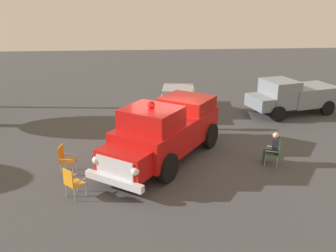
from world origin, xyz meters
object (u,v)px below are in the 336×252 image
at_px(spectator_seated, 272,147).
at_px(parked_pickup, 293,96).
at_px(lawn_chair_near_truck, 276,150).
at_px(spectator_standing, 204,110).
at_px(vintage_fire_truck, 165,130).
at_px(classic_hot_rod, 178,98).
at_px(lawn_chair_spare, 72,181).
at_px(lawn_chair_by_car, 65,157).

bearing_deg(spectator_seated, parked_pickup, -28.08).
height_order(lawn_chair_near_truck, spectator_standing, spectator_standing).
bearing_deg(spectator_standing, vintage_fire_truck, 146.88).
bearing_deg(parked_pickup, classic_hot_rod, 82.37).
relative_size(parked_pickup, lawn_chair_near_truck, 5.00).
distance_m(vintage_fire_truck, lawn_chair_near_truck, 4.23).
xyz_separation_m(classic_hot_rod, spectator_standing, (-2.94, -0.95, 0.22)).
distance_m(lawn_chair_spare, spectator_seated, 7.36).
height_order(lawn_chair_by_car, spectator_seated, spectator_seated).
bearing_deg(lawn_chair_near_truck, vintage_fire_truck, 78.78).
distance_m(parked_pickup, lawn_chair_near_truck, 6.89).
xyz_separation_m(vintage_fire_truck, spectator_standing, (3.19, -2.08, -0.23)).
bearing_deg(classic_hot_rod, lawn_chair_spare, 154.24).
bearing_deg(lawn_chair_near_truck, lawn_chair_spare, 104.36).
bearing_deg(vintage_fire_truck, classic_hot_rod, -10.47).
bearing_deg(classic_hot_rod, lawn_chair_near_truck, -156.80).
height_order(classic_hot_rod, lawn_chair_near_truck, classic_hot_rod).
height_order(parked_pickup, lawn_chair_by_car, parked_pickup).
distance_m(lawn_chair_near_truck, lawn_chair_by_car, 7.78).
bearing_deg(lawn_chair_by_car, spectator_seated, -89.27).
distance_m(lawn_chair_near_truck, spectator_standing, 4.51).
xyz_separation_m(classic_hot_rod, lawn_chair_by_car, (-6.99, 4.80, -0.16)).
height_order(parked_pickup, spectator_seated, parked_pickup).
relative_size(lawn_chair_by_car, spectator_standing, 0.61).
xyz_separation_m(lawn_chair_near_truck, lawn_chair_spare, (-1.85, 7.22, 0.00)).
bearing_deg(lawn_chair_spare, classic_hot_rod, -25.76).
bearing_deg(vintage_fire_truck, lawn_chair_by_car, 103.16).
bearing_deg(vintage_fire_truck, spectator_standing, -33.12).
relative_size(lawn_chair_by_car, lawn_chair_spare, 1.00).
bearing_deg(spectator_standing, lawn_chair_near_truck, -153.16).
distance_m(vintage_fire_truck, spectator_standing, 3.82).
distance_m(lawn_chair_by_car, lawn_chair_spare, 1.89).
height_order(lawn_chair_near_truck, lawn_chair_spare, same).
xyz_separation_m(vintage_fire_truck, lawn_chair_by_car, (-0.86, 3.67, -0.61)).
bearing_deg(classic_hot_rod, spectator_seated, -157.49).
relative_size(vintage_fire_truck, lawn_chair_spare, 6.00).
bearing_deg(spectator_standing, spectator_seated, -154.24).
bearing_deg(lawn_chair_near_truck, parked_pickup, -26.98).
bearing_deg(parked_pickup, vintage_fire_truck, 126.32).
relative_size(classic_hot_rod, parked_pickup, 0.90).
xyz_separation_m(vintage_fire_truck, lawn_chair_spare, (-2.66, 3.11, -0.61)).
xyz_separation_m(lawn_chair_by_car, lawn_chair_spare, (-1.81, -0.56, 0.00)).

